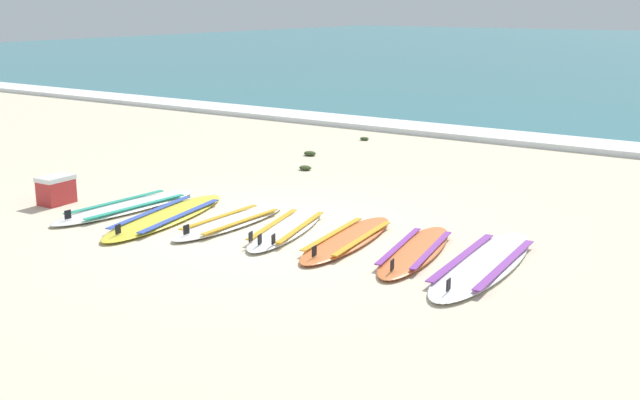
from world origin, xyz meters
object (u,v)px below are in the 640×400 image
Objects in this scene: surfboard_2 at (230,222)px; surfboard_5 at (415,251)px; surfboard_4 at (347,239)px; cooler_box at (56,190)px; surfboard_1 at (166,216)px; surfboard_3 at (287,229)px; surfboard_0 at (126,207)px; surfboard_6 at (483,264)px.

surfboard_2 is 0.94× the size of surfboard_5.
cooler_box is at bearing -169.84° from surfboard_4.
surfboard_4 is at bearing 7.87° from surfboard_2.
surfboard_4 is 4.49× the size of cooler_box.
surfboard_1 is 1.63m from surfboard_3.
surfboard_0 is at bearing -172.15° from surfboard_4.
cooler_box is (-4.17, -0.75, 0.16)m from surfboard_4.
surfboard_1 and surfboard_4 have the same top height.
surfboard_0 and surfboard_1 have the same top height.
surfboard_1 is at bearing -170.79° from surfboard_5.
cooler_box reaches higher than surfboard_0.
surfboard_3 is 3.42m from cooler_box.
surfboard_2 is 4.12× the size of cooler_box.
surfboard_0 is 0.92× the size of surfboard_1.
surfboard_4 is 1.61m from surfboard_6.
surfboard_0 is 1.08× the size of surfboard_4.
surfboard_3 and surfboard_6 have the same top height.
surfboard_4 is at bearing -177.73° from surfboard_6.
surfboard_2 is at bearing -173.77° from surfboard_5.
surfboard_2 is at bearing -174.97° from surfboard_6.
surfboard_2 is 0.95× the size of surfboard_3.
surfboard_0 is 2.37m from surfboard_3.
surfboard_2 is at bearing -172.13° from surfboard_4.
cooler_box reaches higher than surfboard_3.
cooler_box is at bearing -171.38° from surfboard_1.
surfboard_3 is (1.57, 0.43, 0.00)m from surfboard_1.
surfboard_5 is (0.84, 0.05, 0.00)m from surfboard_4.
surfboard_2 is 2.41m from surfboard_5.
surfboard_1 is 5.31× the size of cooler_box.
surfboard_5 is (3.23, 0.52, 0.00)m from surfboard_1.
cooler_box is at bearing -168.25° from surfboard_3.
surfboard_0 is 4.80m from surfboard_6.
surfboard_4 is 0.84m from surfboard_5.
surfboard_2 is 3.18m from surfboard_6.
surfboard_2 and surfboard_6 have the same top height.
surfboard_0 is 1.62m from surfboard_2.
surfboard_3 is 0.82m from surfboard_4.
surfboard_4 is at bearing -176.84° from surfboard_5.
surfboard_3 is 0.96× the size of surfboard_4.
surfboard_6 is (1.61, 0.06, -0.00)m from surfboard_4.
surfboard_0 is 3.19m from surfboard_4.
surfboard_1 is 1.18× the size of surfboard_4.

